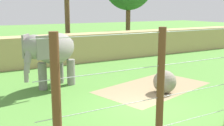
% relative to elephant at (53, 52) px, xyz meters
% --- Properties ---
extents(ground_plane, '(120.00, 120.00, 0.00)m').
position_rel_elephant_xyz_m(ground_plane, '(2.35, -4.57, -1.86)').
color(ground_plane, '#518938').
extents(dirt_patch, '(6.43, 4.64, 0.01)m').
position_rel_elephant_xyz_m(dirt_patch, '(4.44, -2.36, -1.86)').
color(dirt_patch, '#937F5B').
rests_on(dirt_patch, ground).
extents(embankment_wall, '(36.00, 1.80, 2.08)m').
position_rel_elephant_xyz_m(embankment_wall, '(2.35, 5.99, -0.83)').
color(embankment_wall, tan).
rests_on(embankment_wall, ground).
extents(elephant, '(3.39, 2.84, 2.82)m').
position_rel_elephant_xyz_m(elephant, '(0.00, 0.00, 0.00)').
color(elephant, gray).
rests_on(elephant, ground).
extents(enrichment_ball, '(1.09, 1.09, 1.09)m').
position_rel_elephant_xyz_m(enrichment_ball, '(4.33, -3.34, -1.32)').
color(enrichment_ball, gray).
rests_on(enrichment_ball, ground).
extents(cable_fence, '(10.13, 0.21, 3.48)m').
position_rel_elephant_xyz_m(cable_fence, '(2.30, -7.29, -0.12)').
color(cable_fence, brown).
rests_on(cable_fence, ground).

